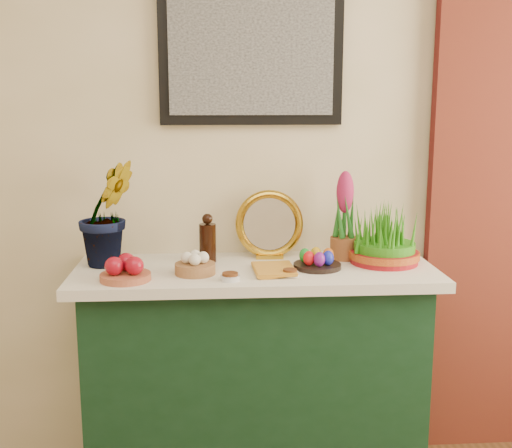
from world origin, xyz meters
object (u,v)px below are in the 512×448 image
(sideboard, at_px, (255,378))
(book, at_px, (254,269))
(mirror, at_px, (269,225))
(wheatgrass_sabzeh, at_px, (385,239))
(hyacinth_green, at_px, (107,196))

(sideboard, xyz_separation_m, book, (-0.01, -0.09, 0.48))
(sideboard, height_order, mirror, mirror)
(book, bearing_deg, sideboard, 80.42)
(wheatgrass_sabzeh, bearing_deg, sideboard, -177.36)
(sideboard, height_order, hyacinth_green, hyacinth_green)
(hyacinth_green, distance_m, wheatgrass_sabzeh, 1.10)
(sideboard, height_order, book, book)
(sideboard, bearing_deg, hyacinth_green, 172.91)
(sideboard, xyz_separation_m, wheatgrass_sabzeh, (0.52, 0.02, 0.56))
(mirror, distance_m, wheatgrass_sabzeh, 0.47)
(hyacinth_green, xyz_separation_m, book, (0.56, -0.16, -0.26))
(sideboard, relative_size, wheatgrass_sabzeh, 4.65)
(book, bearing_deg, mirror, 68.88)
(sideboard, relative_size, mirror, 4.61)
(sideboard, distance_m, mirror, 0.62)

